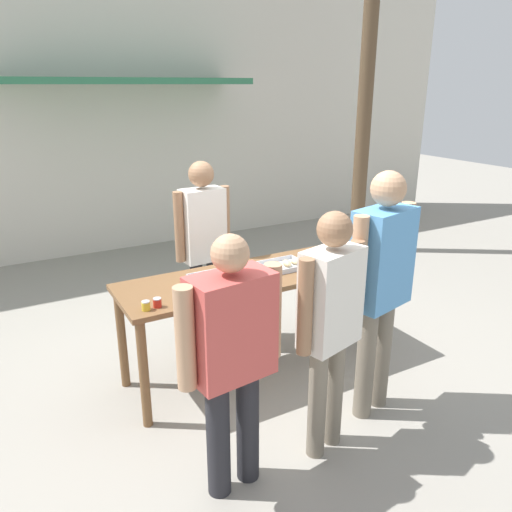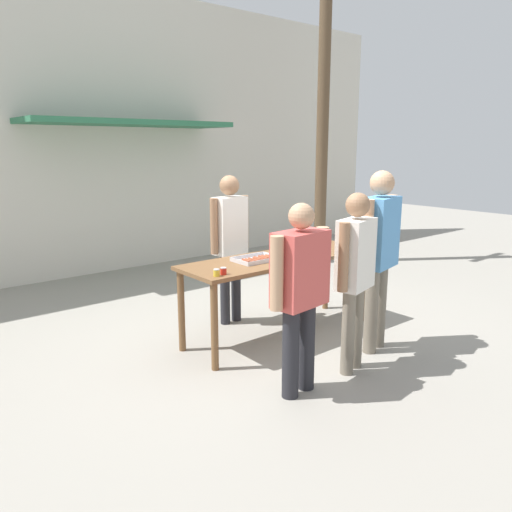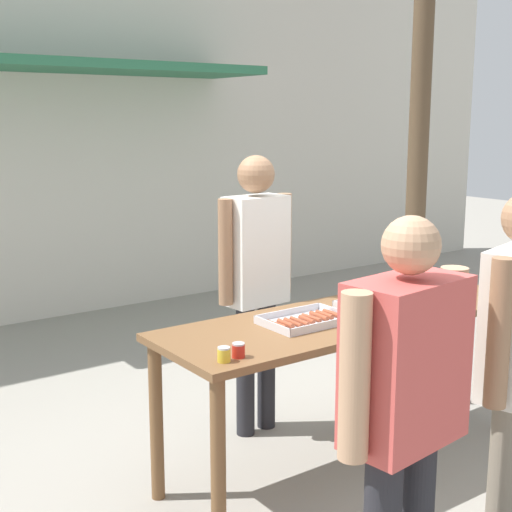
# 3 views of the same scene
# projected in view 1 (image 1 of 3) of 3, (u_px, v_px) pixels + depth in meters

# --- Properties ---
(ground_plane) EXTENTS (24.00, 24.00, 0.00)m
(ground_plane) POSITION_uv_depth(u_px,v_px,m) (256.00, 368.00, 4.39)
(ground_plane) COLOR gray
(building_facade_back) EXTENTS (12.00, 1.11, 4.50)m
(building_facade_back) POSITION_uv_depth(u_px,v_px,m) (117.00, 92.00, 6.94)
(building_facade_back) COLOR beige
(building_facade_back) RESTS_ON ground
(serving_table) EXTENTS (2.27, 0.72, 0.89)m
(serving_table) POSITION_uv_depth(u_px,v_px,m) (256.00, 286.00, 4.13)
(serving_table) COLOR brown
(serving_table) RESTS_ON ground
(food_tray_sausages) EXTENTS (0.45, 0.31, 0.04)m
(food_tray_sausages) POSITION_uv_depth(u_px,v_px,m) (220.00, 279.00, 3.95)
(food_tray_sausages) COLOR silver
(food_tray_sausages) RESTS_ON serving_table
(food_tray_buns) EXTENTS (0.46, 0.29, 0.06)m
(food_tray_buns) POSITION_uv_depth(u_px,v_px,m) (278.00, 266.00, 4.20)
(food_tray_buns) COLOR silver
(food_tray_buns) RESTS_ON serving_table
(condiment_jar_mustard) EXTENTS (0.06, 0.06, 0.07)m
(condiment_jar_mustard) POSITION_uv_depth(u_px,v_px,m) (146.00, 306.00, 3.42)
(condiment_jar_mustard) COLOR gold
(condiment_jar_mustard) RESTS_ON serving_table
(condiment_jar_ketchup) EXTENTS (0.06, 0.06, 0.07)m
(condiment_jar_ketchup) POSITION_uv_depth(u_px,v_px,m) (157.00, 303.00, 3.47)
(condiment_jar_ketchup) COLOR #B22319
(condiment_jar_ketchup) RESTS_ON serving_table
(beer_cup) EXTENTS (0.08, 0.08, 0.12)m
(beer_cup) POSITION_uv_depth(u_px,v_px,m) (369.00, 256.00, 4.34)
(beer_cup) COLOR #DBC67A
(beer_cup) RESTS_ON serving_table
(person_server_behind_table) EXTENTS (0.55, 0.24, 1.74)m
(person_server_behind_table) POSITION_uv_depth(u_px,v_px,m) (203.00, 237.00, 4.51)
(person_server_behind_table) COLOR #232328
(person_server_behind_table) RESTS_ON ground
(person_customer_holding_hotdog) EXTENTS (0.68, 0.31, 1.62)m
(person_customer_holding_hotdog) POSITION_uv_depth(u_px,v_px,m) (232.00, 348.00, 2.81)
(person_customer_holding_hotdog) COLOR #232328
(person_customer_holding_hotdog) RESTS_ON ground
(person_customer_with_cup) EXTENTS (0.64, 0.35, 1.83)m
(person_customer_with_cup) POSITION_uv_depth(u_px,v_px,m) (381.00, 276.00, 3.49)
(person_customer_with_cup) COLOR #756B5B
(person_customer_with_cup) RESTS_ON ground
(person_customer_waiting_in_line) EXTENTS (0.57, 0.32, 1.66)m
(person_customer_waiting_in_line) POSITION_uv_depth(u_px,v_px,m) (330.00, 316.00, 3.11)
(person_customer_waiting_in_line) COLOR #756B5B
(person_customer_waiting_in_line) RESTS_ON ground
(utility_pole) EXTENTS (1.10, 0.21, 5.65)m
(utility_pole) POSITION_uv_depth(u_px,v_px,m) (369.00, 39.00, 6.58)
(utility_pole) COLOR brown
(utility_pole) RESTS_ON ground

